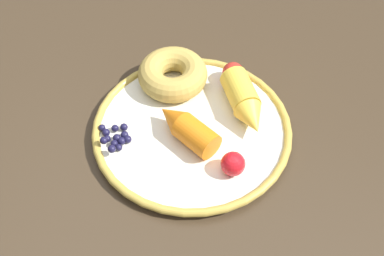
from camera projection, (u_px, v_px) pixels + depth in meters
dining_table at (164, 145)px, 0.81m from camera, size 1.23×0.87×0.71m
plate at (192, 129)px, 0.73m from camera, size 0.29×0.29×0.02m
carrot_orange at (186, 128)px, 0.70m from camera, size 0.11×0.08×0.04m
carrot_yellow at (245, 102)px, 0.73m from camera, size 0.09×0.12×0.04m
donut at (175, 75)px, 0.76m from camera, size 0.11×0.11×0.04m
blueberry_pile at (115, 137)px, 0.70m from camera, size 0.05×0.06×0.02m
tomato_near at (233, 73)px, 0.77m from camera, size 0.03×0.03×0.03m
tomato_mid at (233, 164)px, 0.66m from camera, size 0.03×0.03×0.03m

